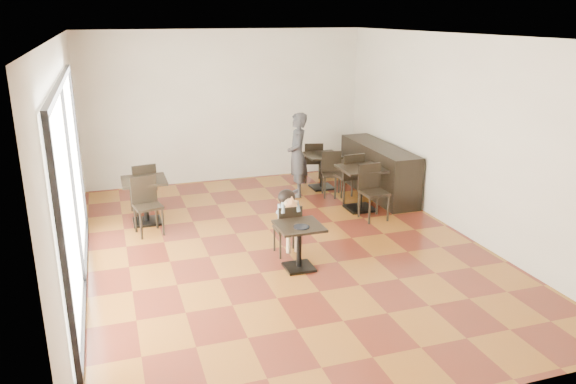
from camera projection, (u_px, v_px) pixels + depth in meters
name	position (u px, v px, depth m)	size (l,w,h in m)	color
floor	(283.00, 247.00, 8.80)	(6.00, 8.00, 0.01)	brown
ceiling	(283.00, 36.00, 7.83)	(6.00, 8.00, 0.01)	white
wall_back	(226.00, 107.00, 11.94)	(6.00, 0.01, 3.20)	silver
wall_front	(428.00, 251.00, 4.70)	(6.00, 0.01, 3.20)	silver
wall_left	(67.00, 164.00, 7.42)	(0.01, 8.00, 3.20)	silver
wall_right	(457.00, 134.00, 9.21)	(0.01, 8.00, 3.20)	silver
storefront_window	(70.00, 188.00, 7.04)	(0.04, 4.50, 2.60)	white
child_table	(299.00, 247.00, 7.97)	(0.63, 0.63, 0.67)	black
child_chair	(287.00, 229.00, 8.44)	(0.36, 0.36, 0.80)	black
child	(287.00, 222.00, 8.41)	(0.36, 0.50, 1.01)	slate
plate	(302.00, 227.00, 7.77)	(0.23, 0.23, 0.01)	black
pizza_slice	(291.00, 203.00, 8.13)	(0.23, 0.18, 0.05)	#EFDA82
adult_patron	(297.00, 155.00, 11.05)	(0.61, 0.40, 1.67)	#36373B
cafe_table_mid	(361.00, 189.00, 10.37)	(0.77, 0.77, 0.81)	black
cafe_table_left	(146.00, 201.00, 9.71)	(0.74, 0.74, 0.79)	black
cafe_table_back	(322.00, 171.00, 11.66)	(0.69, 0.69, 0.73)	black
chair_mid_a	(348.00, 177.00, 10.85)	(0.44, 0.44, 0.97)	black
chair_mid_b	(374.00, 193.00, 9.85)	(0.44, 0.44, 0.97)	black
chair_left_a	(143.00, 188.00, 10.19)	(0.43, 0.43, 0.95)	black
chair_left_b	(148.00, 207.00, 9.19)	(0.43, 0.43, 0.95)	black
chair_back_a	(313.00, 162.00, 12.14)	(0.39, 0.39, 0.88)	black
chair_back_b	(332.00, 175.00, 11.14)	(0.39, 0.39, 0.88)	black
service_counter	(379.00, 170.00, 11.25)	(0.60, 2.40, 1.00)	black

